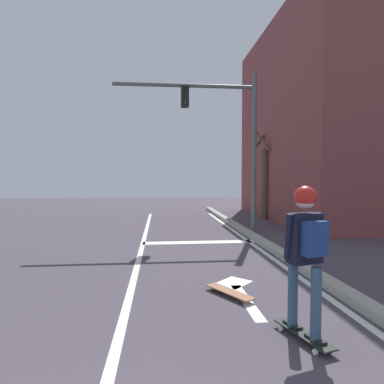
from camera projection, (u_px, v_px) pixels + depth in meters
name	position (u px, v px, depth m)	size (l,w,h in m)	color
lane_line_center	(136.00, 270.00, 6.31)	(0.12, 20.00, 0.01)	silver
lane_line_curbside	(283.00, 266.00, 6.60)	(0.12, 20.00, 0.01)	silver
stop_bar	(199.00, 242.00, 9.05)	(3.07, 0.40, 0.01)	silver
lane_arrow_stem	(247.00, 301.00, 4.70)	(0.16, 1.40, 0.01)	silver
lane_arrow_head	(234.00, 282.00, 5.55)	(0.56, 0.44, 0.01)	silver
curb_strip	(295.00, 262.00, 6.62)	(0.24, 24.00, 0.14)	#9E9C8E
skateboard	(303.00, 334.00, 3.57)	(0.40, 0.83, 0.08)	black
skater	(306.00, 242.00, 3.51)	(0.43, 0.60, 1.59)	#314E67
spare_skateboard	(229.00, 292.00, 4.91)	(0.62, 0.85, 0.08)	brown
traffic_signal_mast	(223.00, 125.00, 10.49)	(4.54, 0.34, 5.11)	#545D58
roadside_tree	(265.00, 179.00, 14.21)	(1.14, 1.11, 3.82)	brown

